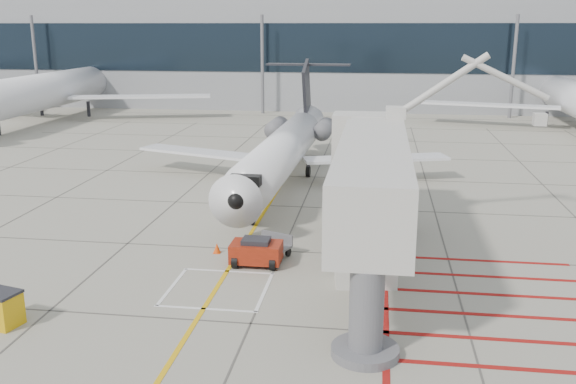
# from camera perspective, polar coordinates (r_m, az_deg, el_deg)

# --- Properties ---
(ground_plane) EXTENTS (260.00, 260.00, 0.00)m
(ground_plane) POSITION_cam_1_polar(r_m,az_deg,el_deg) (28.06, -1.73, -8.03)
(ground_plane) COLOR gray
(ground_plane) RESTS_ON ground
(regional_jet) EXTENTS (24.46, 30.45, 7.81)m
(regional_jet) POSITION_cam_1_polar(r_m,az_deg,el_deg) (41.60, -1.11, 5.08)
(regional_jet) COLOR white
(regional_jet) RESTS_ON ground_plane
(jet_bridge) EXTENTS (9.48, 19.96, 7.98)m
(jet_bridge) POSITION_cam_1_polar(r_m,az_deg,el_deg) (27.42, 7.48, 0.09)
(jet_bridge) COLOR beige
(jet_bridge) RESTS_ON ground_plane
(pushback_tug) EXTENTS (2.34, 1.47, 1.36)m
(pushback_tug) POSITION_cam_1_polar(r_m,az_deg,el_deg) (29.81, -2.84, -5.26)
(pushback_tug) COLOR maroon
(pushback_tug) RESTS_ON ground_plane
(baggage_cart) EXTENTS (2.04, 1.70, 1.11)m
(baggage_cart) POSITION_cam_1_polar(r_m,az_deg,el_deg) (30.88, -1.48, -4.77)
(baggage_cart) COLOR #58585D
(baggage_cart) RESTS_ON ground_plane
(ground_power_unit) EXTENTS (2.73, 1.80, 2.04)m
(ground_power_unit) POSITION_cam_1_polar(r_m,az_deg,el_deg) (27.74, 6.92, -6.15)
(ground_power_unit) COLOR beige
(ground_power_unit) RESTS_ON ground_plane
(cone_nose) EXTENTS (0.36, 0.36, 0.50)m
(cone_nose) POSITION_cam_1_polar(r_m,az_deg,el_deg) (31.61, -6.33, -4.97)
(cone_nose) COLOR #DB430B
(cone_nose) RESTS_ON ground_plane
(cone_side) EXTENTS (0.41, 0.41, 0.57)m
(cone_side) POSITION_cam_1_polar(r_m,az_deg,el_deg) (35.45, 5.15, -2.70)
(cone_side) COLOR orange
(cone_side) RESTS_ON ground_plane
(terminal_building) EXTENTS (180.00, 28.00, 14.00)m
(terminal_building) POSITION_cam_1_polar(r_m,az_deg,el_deg) (95.74, 11.63, 12.08)
(terminal_building) COLOR gray
(terminal_building) RESTS_ON ground_plane
(terminal_glass_band) EXTENTS (180.00, 0.10, 6.00)m
(terminal_glass_band) POSITION_cam_1_polar(r_m,az_deg,el_deg) (81.69, 12.23, 12.36)
(terminal_glass_band) COLOR black
(terminal_glass_band) RESTS_ON ground_plane
(bg_aircraft_b) EXTENTS (36.47, 40.52, 12.16)m
(bg_aircraft_b) POSITION_cam_1_polar(r_m,az_deg,el_deg) (81.06, -20.18, 10.43)
(bg_aircraft_b) COLOR silver
(bg_aircraft_b) RESTS_ON ground_plane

